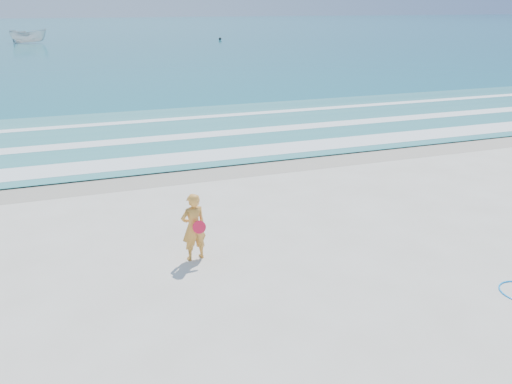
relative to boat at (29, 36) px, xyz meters
name	(u,v)px	position (x,y,z in m)	size (l,w,h in m)	color
ground	(346,330)	(9.38, -69.37, -0.96)	(400.00, 400.00, 0.00)	silver
wet_sand	(210,169)	(9.38, -60.37, -0.96)	(400.00, 2.40, 0.00)	#B2A893
ocean	(93,30)	(9.38, 35.63, -0.94)	(400.00, 190.00, 0.04)	#19727F
shallow	(180,132)	(9.38, -55.37, -0.92)	(400.00, 10.00, 0.01)	#59B7AD
foam_near	(201,156)	(9.38, -59.07, -0.91)	(400.00, 1.40, 0.01)	white
foam_mid	(184,136)	(9.38, -56.17, -0.91)	(400.00, 0.90, 0.01)	white
foam_far	(169,119)	(9.38, -52.87, -0.91)	(400.00, 0.60, 0.01)	white
boat	(29,36)	(0.00, 0.00, 0.00)	(1.79, 4.77, 1.84)	silver
buoy	(220,39)	(25.57, -2.77, -0.72)	(0.40, 0.40, 0.40)	black
woman	(194,227)	(7.59, -66.17, -0.24)	(0.59, 0.44, 1.45)	orange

